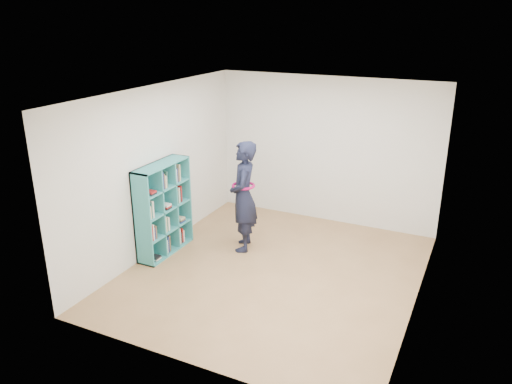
% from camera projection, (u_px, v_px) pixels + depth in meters
% --- Properties ---
extents(floor, '(4.50, 4.50, 0.00)m').
position_uv_depth(floor, '(274.00, 272.00, 7.32)').
color(floor, olive).
rests_on(floor, ground).
extents(ceiling, '(4.50, 4.50, 0.00)m').
position_uv_depth(ceiling, '(276.00, 94.00, 6.44)').
color(ceiling, white).
rests_on(ceiling, wall_back).
extents(wall_left, '(0.02, 4.50, 2.60)m').
position_uv_depth(wall_left, '(156.00, 170.00, 7.69)').
color(wall_left, silver).
rests_on(wall_left, floor).
extents(wall_right, '(0.02, 4.50, 2.60)m').
position_uv_depth(wall_right, '(426.00, 213.00, 6.07)').
color(wall_right, silver).
rests_on(wall_right, floor).
extents(wall_back, '(4.00, 0.02, 2.60)m').
position_uv_depth(wall_back, '(326.00, 151.00, 8.79)').
color(wall_back, silver).
rests_on(wall_back, floor).
extents(wall_front, '(4.00, 0.02, 2.60)m').
position_uv_depth(wall_front, '(185.00, 257.00, 4.97)').
color(wall_front, silver).
rests_on(wall_front, floor).
extents(bookshelf, '(0.32, 1.09, 1.46)m').
position_uv_depth(bookshelf, '(162.00, 210.00, 7.74)').
color(bookshelf, teal).
rests_on(bookshelf, floor).
extents(person, '(0.63, 0.76, 1.77)m').
position_uv_depth(person, '(243.00, 196.00, 7.79)').
color(person, black).
rests_on(person, floor).
extents(smartphone, '(0.05, 0.08, 0.12)m').
position_uv_depth(smartphone, '(235.00, 187.00, 7.84)').
color(smartphone, silver).
rests_on(smartphone, person).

